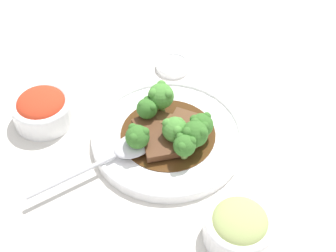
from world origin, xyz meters
The scene contains 17 objects.
ground_plane centered at (0.00, 0.00, 0.00)m, with size 4.00×4.00×0.00m, color silver.
main_plate centered at (0.00, 0.00, 0.01)m, with size 0.25×0.25×0.02m.
beef_strip_0 centered at (-0.02, -0.02, 0.02)m, with size 0.07×0.06×0.01m.
beef_strip_1 centered at (0.02, -0.04, 0.03)m, with size 0.07×0.07×0.01m.
beef_strip_2 centered at (-0.02, 0.02, 0.02)m, with size 0.06×0.04×0.01m.
beef_strip_3 centered at (0.01, 0.03, 0.03)m, with size 0.05×0.05×0.01m.
broccoli_floret_0 centered at (-0.04, 0.01, 0.04)m, with size 0.03×0.03×0.04m.
broccoli_floret_1 centered at (-0.02, -0.05, 0.05)m, with size 0.04×0.04×0.05m.
broccoli_floret_2 centered at (0.02, -0.01, 0.05)m, with size 0.04×0.04×0.05m.
broccoli_floret_3 centered at (-0.04, 0.03, 0.05)m, with size 0.04×0.04×0.06m.
broccoli_floret_4 centered at (0.05, -0.03, 0.05)m, with size 0.03×0.03×0.04m.
broccoli_floret_5 centered at (0.05, 0.02, 0.04)m, with size 0.04×0.04×0.04m.
broccoli_floret_6 centered at (0.05, 0.00, 0.05)m, with size 0.04×0.04×0.05m.
serving_spoon centered at (-0.03, -0.07, 0.03)m, with size 0.11×0.21×0.01m.
side_bowl_kimchi centered at (-0.20, -0.08, 0.03)m, with size 0.10×0.10×0.05m.
side_bowl_appetizer centered at (0.18, -0.09, 0.03)m, with size 0.10×0.10×0.06m.
sauce_dish centered at (-0.09, 0.15, 0.01)m, with size 0.07×0.07×0.01m.
Camera 1 is at (0.28, -0.42, 0.59)m, focal length 50.00 mm.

